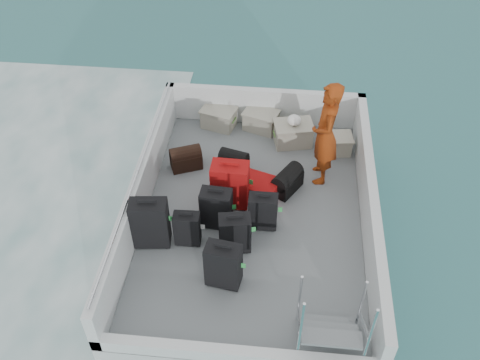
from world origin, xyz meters
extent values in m
plane|color=#1A5C5C|center=(0.00, 0.00, 0.00)|extent=(160.00, 160.00, 0.00)
cube|color=silver|center=(0.00, 0.00, 0.30)|extent=(3.60, 5.00, 0.60)
cube|color=slate|center=(0.00, 0.00, 0.61)|extent=(3.30, 4.70, 0.02)
cube|color=silver|center=(-1.73, 0.00, 0.97)|extent=(0.14, 5.00, 0.70)
cube|color=silver|center=(1.73, 0.00, 0.97)|extent=(0.14, 5.00, 0.70)
cube|color=silver|center=(0.00, 2.43, 0.97)|extent=(3.60, 0.14, 0.70)
cube|color=silver|center=(0.00, -2.43, 0.72)|extent=(3.60, 0.14, 0.20)
cylinder|color=silver|center=(-1.73, 0.00, 1.37)|extent=(0.04, 4.80, 0.04)
cube|color=black|center=(-1.42, -0.71, 1.02)|extent=(0.56, 0.35, 0.81)
cube|color=black|center=(-0.90, -0.65, 0.90)|extent=(0.38, 0.23, 0.57)
cube|color=black|center=(-0.29, -1.31, 0.98)|extent=(0.51, 0.34, 0.72)
cube|color=black|center=(-0.53, -0.25, 0.96)|extent=(0.47, 0.30, 0.67)
cube|color=#A20D0C|center=(-0.38, 0.22, 1.01)|extent=(0.58, 0.36, 0.78)
cube|color=black|center=(-0.21, -0.70, 0.93)|extent=(0.49, 0.34, 0.63)
cube|color=black|center=(0.16, -0.21, 0.92)|extent=(0.43, 0.25, 0.60)
cube|color=#A20D0C|center=(0.01, 0.48, 0.76)|extent=(0.81, 0.66, 0.28)
cube|color=#A6A390|center=(-0.82, 2.20, 0.79)|extent=(0.66, 0.54, 0.35)
cube|color=#A6A390|center=(-0.04, 2.20, 0.79)|extent=(0.67, 0.56, 0.35)
cube|color=#A6A390|center=(0.56, 1.84, 0.81)|extent=(0.72, 0.57, 0.38)
cube|color=#A6A390|center=(1.30, 1.67, 0.78)|extent=(0.56, 0.43, 0.31)
ellipsoid|color=gold|center=(0.67, 1.98, 0.73)|extent=(0.28, 0.26, 0.22)
ellipsoid|color=white|center=(0.56, 1.84, 1.09)|extent=(0.24, 0.24, 0.18)
imported|color=#C54512|center=(1.04, 0.98, 1.52)|extent=(0.46, 0.68, 1.80)
camera|label=1|loc=(0.37, -5.70, 6.66)|focal=40.00mm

